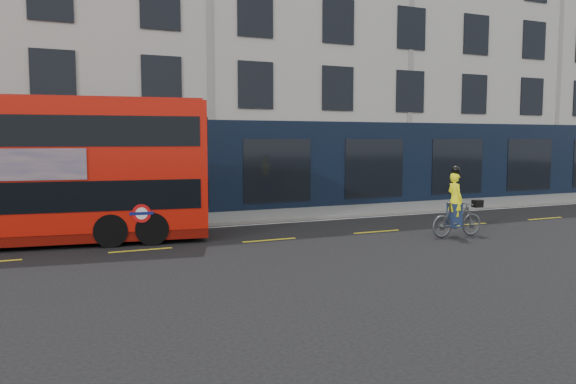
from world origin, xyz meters
TOP-DOWN VIEW (x-y plane):
  - ground at (0.00, 0.00)m, footprint 120.00×120.00m
  - pavement at (0.00, 6.50)m, footprint 60.00×3.00m
  - kerb at (0.00, 5.00)m, footprint 60.00×0.12m
  - building_terrace at (0.00, 12.94)m, footprint 50.00×10.07m
  - road_edge_line at (0.00, 4.70)m, footprint 58.00×0.10m
  - lane_dashes at (0.00, 1.50)m, footprint 58.00×0.12m
  - bus at (-7.10, 3.79)m, footprint 11.21×3.91m
  - cyclist at (5.83, -0.41)m, footprint 1.94×0.64m

SIDE VIEW (x-z plane):
  - ground at x=0.00m, z-range 0.00..0.00m
  - road_edge_line at x=0.00m, z-range 0.00..0.01m
  - lane_dashes at x=0.00m, z-range 0.00..0.01m
  - pavement at x=0.00m, z-range 0.00..0.12m
  - kerb at x=0.00m, z-range 0.00..0.13m
  - cyclist at x=5.83m, z-range -0.39..1.94m
  - bus at x=-7.10m, z-range 0.06..4.49m
  - building_terrace at x=0.00m, z-range -0.01..14.99m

